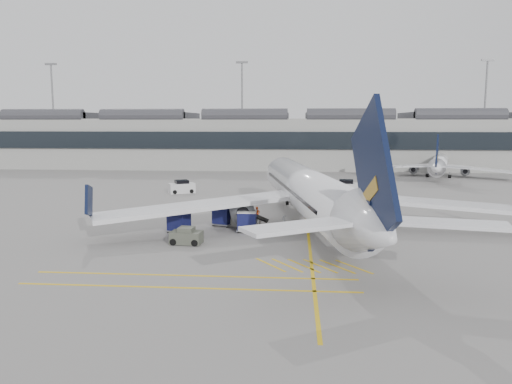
# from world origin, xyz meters

# --- Properties ---
(ground) EXTENTS (220.00, 220.00, 0.00)m
(ground) POSITION_xyz_m (0.00, 0.00, 0.00)
(ground) COLOR gray
(ground) RESTS_ON ground
(terminal) EXTENTS (200.00, 20.45, 12.40)m
(terminal) POSITION_xyz_m (0.00, 71.93, 6.14)
(terminal) COLOR #9E9E99
(terminal) RESTS_ON ground
(light_masts) EXTENTS (113.00, 0.60, 25.45)m
(light_masts) POSITION_xyz_m (-1.67, 86.00, 14.49)
(light_masts) COLOR slate
(light_masts) RESTS_ON ground
(apron_markings) EXTENTS (0.25, 60.00, 0.01)m
(apron_markings) POSITION_xyz_m (10.00, 10.00, 0.01)
(apron_markings) COLOR gold
(apron_markings) RESTS_ON ground
(airliner_main) EXTENTS (40.60, 44.72, 11.98)m
(airliner_main) POSITION_xyz_m (10.19, 5.89, 3.52)
(airliner_main) COLOR white
(airliner_main) RESTS_ON ground
(airliner_far) EXTENTS (27.44, 30.44, 8.36)m
(airliner_far) POSITION_xyz_m (35.83, 54.14, 2.46)
(airliner_far) COLOR white
(airliner_far) RESTS_ON ground
(belt_loader) EXTENTS (5.06, 2.06, 2.03)m
(belt_loader) POSITION_xyz_m (3.11, 6.86, 0.59)
(belt_loader) COLOR beige
(belt_loader) RESTS_ON ground
(baggage_cart_a) EXTENTS (1.86, 1.70, 1.60)m
(baggage_cart_a) POSITION_xyz_m (2.00, 7.97, 0.86)
(baggage_cart_a) COLOR gray
(baggage_cart_a) RESTS_ON ground
(baggage_cart_b) EXTENTS (1.89, 1.55, 1.98)m
(baggage_cart_b) POSITION_xyz_m (4.23, 3.86, 1.06)
(baggage_cart_b) COLOR gray
(baggage_cart_b) RESTS_ON ground
(baggage_cart_c) EXTENTS (2.29, 2.10, 1.98)m
(baggage_cart_c) POSITION_xyz_m (1.55, 6.47, 1.06)
(baggage_cart_c) COLOR gray
(baggage_cart_c) RESTS_ON ground
(baggage_cart_d) EXTENTS (2.33, 2.13, 2.02)m
(baggage_cart_d) POSITION_xyz_m (-2.12, 3.04, 1.08)
(baggage_cart_d) COLOR gray
(baggage_cart_d) RESTS_ON ground
(ramp_agent_a) EXTENTS (0.71, 0.71, 1.66)m
(ramp_agent_a) POSITION_xyz_m (4.87, 8.26, 0.83)
(ramp_agent_a) COLOR #F4430C
(ramp_agent_a) RESTS_ON ground
(ramp_agent_b) EXTENTS (0.87, 0.70, 1.67)m
(ramp_agent_b) POSITION_xyz_m (3.82, 4.79, 0.84)
(ramp_agent_b) COLOR #FF4C0D
(ramp_agent_b) RESTS_ON ground
(pushback_tug) EXTENTS (2.76, 1.86, 1.46)m
(pushback_tug) POSITION_xyz_m (-0.46, -1.26, 0.65)
(pushback_tug) COLOR #4C5044
(pushback_tug) RESTS_ON ground
(safety_cone_nose) EXTENTS (0.40, 0.40, 0.56)m
(safety_cone_nose) POSITION_xyz_m (13.02, 23.96, 0.28)
(safety_cone_nose) COLOR #F24C0A
(safety_cone_nose) RESTS_ON ground
(safety_cone_engine) EXTENTS (0.32, 0.32, 0.44)m
(safety_cone_engine) POSITION_xyz_m (13.16, 2.42, 0.22)
(safety_cone_engine) COLOR #F24C0A
(safety_cone_engine) RESTS_ON ground
(service_van_left) EXTENTS (4.12, 3.26, 1.89)m
(service_van_left) POSITION_xyz_m (-7.81, 28.99, 0.85)
(service_van_left) COLOR silver
(service_van_left) RESTS_ON ground
(service_van_mid) EXTENTS (1.86, 3.36, 1.67)m
(service_van_mid) POSITION_xyz_m (11.07, 44.15, 0.75)
(service_van_mid) COLOR silver
(service_van_mid) RESTS_ON ground
(service_van_right) EXTENTS (4.13, 2.37, 2.03)m
(service_van_right) POSITION_xyz_m (16.11, 30.24, 0.91)
(service_van_right) COLOR silver
(service_van_right) RESTS_ON ground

